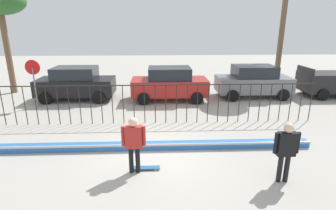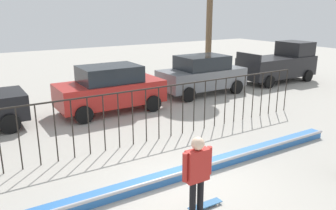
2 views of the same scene
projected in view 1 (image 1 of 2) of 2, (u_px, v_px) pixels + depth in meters
The scene contains 10 objects.
ground_plane at pixel (155, 154), 8.98m from camera, with size 60.00×60.00×0.00m, color #ADA89E.
bowl_coping_ledge at pixel (155, 146), 9.35m from camera, with size 11.00×0.40×0.27m.
perimeter_fence at pixel (155, 100), 11.56m from camera, with size 14.04×0.04×1.74m.
skateboarder at pixel (134, 140), 7.60m from camera, with size 0.70×0.26×1.73m.
skateboard at pixel (147, 168), 8.03m from camera, with size 0.80×0.20×0.07m.
camera_operator at pixel (286, 147), 7.14m from camera, with size 0.70×0.26×1.74m.
parked_car_black at pixel (76, 83), 15.27m from camera, with size 4.30×2.12×1.90m.
parked_car_red at pixel (169, 84), 15.17m from camera, with size 4.30×2.12×1.90m.
parked_car_gray at pixel (253, 81), 15.81m from camera, with size 4.30×2.12×1.90m.
stop_sign at pixel (34, 77), 13.67m from camera, with size 0.76×0.07×2.50m.
Camera 1 is at (0.08, -8.11, 4.23)m, focal length 28.33 mm.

